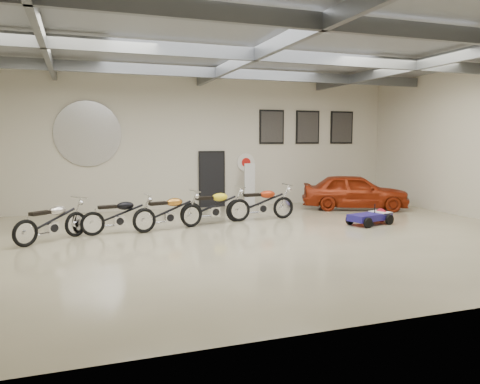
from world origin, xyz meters
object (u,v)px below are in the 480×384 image
object	(u,v)px
go_kart	(373,214)
motorcycle_red	(262,202)
banner_stand	(250,184)
motorcycle_yellow	(214,205)
motorcycle_black	(119,214)
vintage_car	(355,191)
motorcycle_gold	(169,211)
motorcycle_silver	(51,221)

from	to	relation	value
go_kart	motorcycle_red	bearing A→B (deg)	133.15
motorcycle_red	banner_stand	bearing A→B (deg)	74.39
banner_stand	motorcycle_yellow	bearing A→B (deg)	-141.21
motorcycle_black	vintage_car	size ratio (longest dim) A/B	0.53
motorcycle_gold	motorcycle_yellow	bearing A→B (deg)	3.53
motorcycle_black	motorcycle_red	size ratio (longest dim) A/B	0.92
motorcycle_yellow	go_kart	size ratio (longest dim) A/B	1.26
go_kart	banner_stand	bearing A→B (deg)	100.04
motorcycle_silver	motorcycle_red	world-z (taller)	motorcycle_red
motorcycle_yellow	motorcycle_red	distance (m)	1.65
vintage_car	motorcycle_black	bearing A→B (deg)	126.58
motorcycle_red	vintage_car	xyz separation A→B (m)	(4.21, 1.11, 0.08)
banner_stand	go_kart	xyz separation A→B (m)	(2.28, -4.80, -0.56)
motorcycle_black	go_kart	world-z (taller)	motorcycle_black
vintage_car	motorcycle_red	bearing A→B (deg)	129.67
banner_stand	vintage_car	distance (m)	3.99
motorcycle_red	go_kart	size ratio (longest dim) A/B	1.27
banner_stand	motorcycle_gold	size ratio (longest dim) A/B	0.82
motorcycle_black	vintage_car	distance (m)	8.95
motorcycle_yellow	motorcycle_red	world-z (taller)	motorcycle_red
motorcycle_red	go_kart	xyz separation A→B (m)	(2.97, -1.82, -0.26)
motorcycle_gold	vintage_car	bearing A→B (deg)	-2.03
motorcycle_gold	vintage_car	xyz separation A→B (m)	(7.37, 1.78, 0.11)
vintage_car	go_kart	bearing A→B (deg)	-177.95
motorcycle_red	vintage_car	size ratio (longest dim) A/B	0.57
motorcycle_red	go_kart	distance (m)	3.50
banner_stand	motorcycle_black	size ratio (longest dim) A/B	0.85
motorcycle_gold	motorcycle_red	bearing A→B (deg)	-3.64
motorcycle_gold	motorcycle_red	distance (m)	3.23
motorcycle_gold	go_kart	distance (m)	6.25
banner_stand	go_kart	size ratio (longest dim) A/B	1.00
go_kart	motorcycle_silver	bearing A→B (deg)	160.98
motorcycle_silver	motorcycle_black	xyz separation A→B (m)	(1.71, 0.53, -0.01)
motorcycle_silver	go_kart	distance (m)	9.26
motorcycle_silver	motorcycle_gold	size ratio (longest dim) A/B	0.98
motorcycle_gold	motorcycle_black	bearing A→B (deg)	165.76
motorcycle_yellow	vintage_car	xyz separation A→B (m)	(5.85, 1.25, 0.09)
motorcycle_gold	banner_stand	bearing A→B (deg)	27.84
banner_stand	motorcycle_black	world-z (taller)	banner_stand
motorcycle_black	motorcycle_red	xyz separation A→B (m)	(4.56, 0.70, 0.05)
motorcycle_black	vintage_car	xyz separation A→B (m)	(8.76, 1.81, 0.13)
motorcycle_yellow	motorcycle_red	size ratio (longest dim) A/B	0.99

